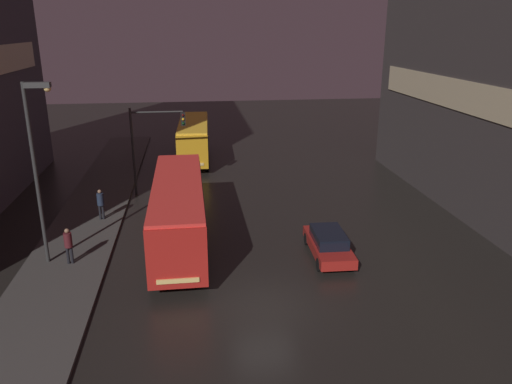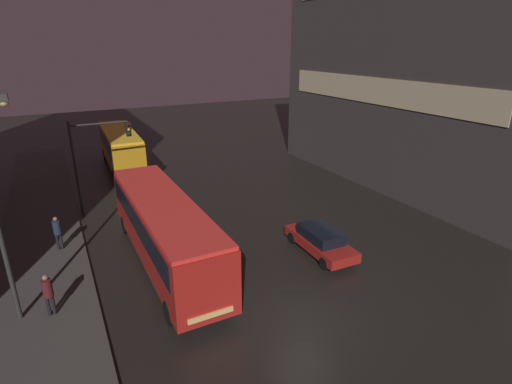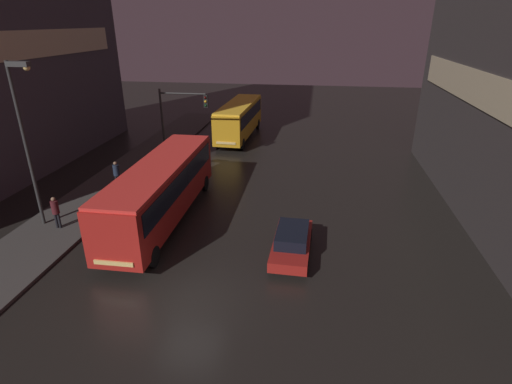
{
  "view_description": "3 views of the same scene",
  "coord_description": "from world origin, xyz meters",
  "px_view_note": "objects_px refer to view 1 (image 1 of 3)",
  "views": [
    {
      "loc": [
        -2.67,
        -17.93,
        11.04
      ],
      "look_at": [
        0.59,
        7.07,
        2.64
      ],
      "focal_mm": 35.0,
      "sensor_mm": 36.0,
      "label": 1
    },
    {
      "loc": [
        -7.6,
        -10.63,
        10.29
      ],
      "look_at": [
        1.7,
        7.35,
        2.74
      ],
      "focal_mm": 28.0,
      "sensor_mm": 36.0,
      "label": 2
    },
    {
      "loc": [
        4.67,
        -12.47,
        10.48
      ],
      "look_at": [
        1.57,
        8.04,
        1.55
      ],
      "focal_mm": 28.0,
      "sensor_mm": 36.0,
      "label": 3
    }
  ],
  "objects_px": {
    "bus_far": "(194,136)",
    "pedestrian_near": "(101,202)",
    "traffic_light_main": "(152,136)",
    "pedestrian_mid": "(68,243)",
    "street_lamp_sidewalk": "(37,149)",
    "car_taxi": "(328,243)",
    "bus_near": "(178,206)"
  },
  "relations": [
    {
      "from": "pedestrian_near",
      "to": "traffic_light_main",
      "type": "bearing_deg",
      "value": 164.18
    },
    {
      "from": "car_taxi",
      "to": "pedestrian_near",
      "type": "height_order",
      "value": "pedestrian_near"
    },
    {
      "from": "bus_far",
      "to": "car_taxi",
      "type": "relative_size",
      "value": 2.33
    },
    {
      "from": "bus_near",
      "to": "traffic_light_main",
      "type": "distance_m",
      "value": 9.17
    },
    {
      "from": "bus_near",
      "to": "pedestrian_near",
      "type": "height_order",
      "value": "bus_near"
    },
    {
      "from": "pedestrian_near",
      "to": "car_taxi",
      "type": "bearing_deg",
      "value": 75.73
    },
    {
      "from": "car_taxi",
      "to": "street_lamp_sidewalk",
      "type": "distance_m",
      "value": 14.48
    },
    {
      "from": "bus_near",
      "to": "pedestrian_mid",
      "type": "relative_size",
      "value": 6.61
    },
    {
      "from": "bus_near",
      "to": "street_lamp_sidewalk",
      "type": "distance_m",
      "value": 7.32
    },
    {
      "from": "car_taxi",
      "to": "pedestrian_near",
      "type": "xyz_separation_m",
      "value": [
        -12.06,
        6.34,
        0.55
      ]
    },
    {
      "from": "pedestrian_mid",
      "to": "street_lamp_sidewalk",
      "type": "relative_size",
      "value": 0.21
    },
    {
      "from": "pedestrian_mid",
      "to": "traffic_light_main",
      "type": "relative_size",
      "value": 0.3
    },
    {
      "from": "bus_far",
      "to": "pedestrian_mid",
      "type": "xyz_separation_m",
      "value": [
        -6.21,
        -19.74,
        -0.83
      ]
    },
    {
      "from": "bus_near",
      "to": "street_lamp_sidewalk",
      "type": "xyz_separation_m",
      "value": [
        -6.12,
        -1.68,
        3.65
      ]
    },
    {
      "from": "bus_far",
      "to": "traffic_light_main",
      "type": "bearing_deg",
      "value": 74.45
    },
    {
      "from": "bus_near",
      "to": "traffic_light_main",
      "type": "xyz_separation_m",
      "value": [
        -1.83,
        8.77,
        1.96
      ]
    },
    {
      "from": "bus_far",
      "to": "street_lamp_sidewalk",
      "type": "distance_m",
      "value": 20.98
    },
    {
      "from": "bus_far",
      "to": "pedestrian_near",
      "type": "distance_m",
      "value": 15.06
    },
    {
      "from": "car_taxi",
      "to": "pedestrian_mid",
      "type": "distance_m",
      "value": 12.65
    },
    {
      "from": "pedestrian_near",
      "to": "traffic_light_main",
      "type": "height_order",
      "value": "traffic_light_main"
    },
    {
      "from": "pedestrian_near",
      "to": "bus_far",
      "type": "bearing_deg",
      "value": 171.45
    },
    {
      "from": "bus_far",
      "to": "street_lamp_sidewalk",
      "type": "height_order",
      "value": "street_lamp_sidewalk"
    },
    {
      "from": "bus_far",
      "to": "pedestrian_mid",
      "type": "relative_size",
      "value": 5.76
    },
    {
      "from": "car_taxi",
      "to": "traffic_light_main",
      "type": "height_order",
      "value": "traffic_light_main"
    },
    {
      "from": "pedestrian_mid",
      "to": "street_lamp_sidewalk",
      "type": "xyz_separation_m",
      "value": [
        -0.91,
        0.35,
        4.52
      ]
    },
    {
      "from": "pedestrian_mid",
      "to": "street_lamp_sidewalk",
      "type": "height_order",
      "value": "street_lamp_sidewalk"
    },
    {
      "from": "bus_near",
      "to": "street_lamp_sidewalk",
      "type": "height_order",
      "value": "street_lamp_sidewalk"
    },
    {
      "from": "car_taxi",
      "to": "traffic_light_main",
      "type": "distance_m",
      "value": 15.02
    },
    {
      "from": "pedestrian_mid",
      "to": "pedestrian_near",
      "type": "bearing_deg",
      "value": -44.1
    },
    {
      "from": "pedestrian_near",
      "to": "traffic_light_main",
      "type": "xyz_separation_m",
      "value": [
        2.8,
        5.0,
        2.81
      ]
    },
    {
      "from": "bus_near",
      "to": "pedestrian_near",
      "type": "xyz_separation_m",
      "value": [
        -4.64,
        3.76,
        -0.85
      ]
    },
    {
      "from": "bus_near",
      "to": "pedestrian_near",
      "type": "distance_m",
      "value": 6.03
    }
  ]
}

